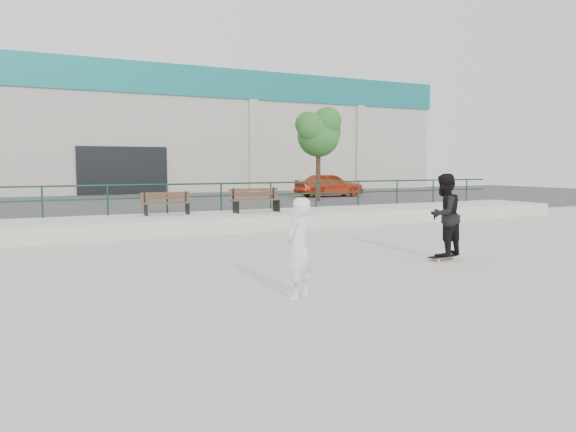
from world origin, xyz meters
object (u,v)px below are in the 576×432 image
seated_skater (298,248)px  standing_skater (444,215)px  bench_left (166,203)px  bench_right (256,200)px  tree (319,131)px  red_car (329,185)px  skateboard (443,257)px

seated_skater → standing_skater: bearing=167.3°
seated_skater → bench_left: bearing=-126.8°
bench_left → bench_right: size_ratio=0.91×
bench_right → tree: tree is taller
standing_skater → seated_skater: 5.05m
standing_skater → seated_skater: size_ratio=1.14×
tree → standing_skater: size_ratio=2.26×
bench_right → standing_skater: (0.96, -8.51, 0.12)m
red_car → seated_skater: red_car is taller
red_car → seated_skater: (-11.14, -17.42, -0.30)m
tree → standing_skater: tree is taller
bench_right → standing_skater: standing_skater is taller
skateboard → standing_skater: size_ratio=0.42×
tree → standing_skater: (-4.06, -12.70, -2.67)m
bench_left → standing_skater: size_ratio=0.90×
red_car → seated_skater: bearing=151.5°
bench_right → tree: 7.10m
bench_right → skateboard: size_ratio=2.35×
bench_left → red_car: size_ratio=0.46×
bench_left → standing_skater: standing_skater is taller
skateboard → seated_skater: size_ratio=0.48×
red_car → standing_skater: 16.91m
skateboard → standing_skater: 0.97m
bench_right → tree: size_ratio=0.44×
bench_left → bench_right: bench_right is taller
bench_left → red_car: 12.47m
bench_right → tree: bearing=41.3°
red_car → standing_skater: standing_skater is taller
bench_left → tree: size_ratio=0.40×
red_car → seated_skater: 20.67m
skateboard → standing_skater: bearing=-6.8°
seated_skater → tree: bearing=-154.5°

